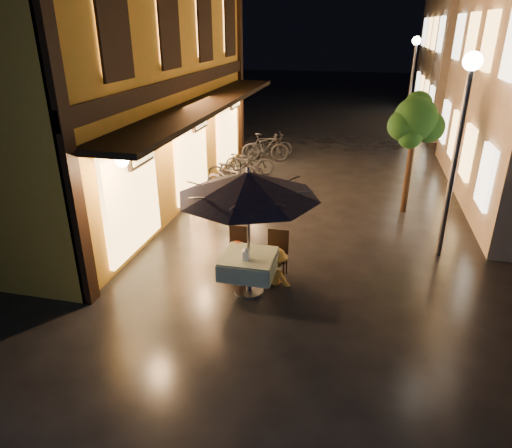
% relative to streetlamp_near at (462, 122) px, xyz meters
% --- Properties ---
extents(ground, '(90.00, 90.00, 0.00)m').
position_rel_streetlamp_near_xyz_m(ground, '(-3.00, -2.00, -2.92)').
color(ground, black).
rests_on(ground, ground).
extents(west_building, '(5.90, 11.40, 7.40)m').
position_rel_streetlamp_near_xyz_m(west_building, '(-8.72, 2.00, 0.79)').
color(west_building, gold).
rests_on(west_building, ground).
extents(east_building_far, '(7.30, 10.30, 7.30)m').
position_rel_streetlamp_near_xyz_m(east_building_far, '(4.49, 16.00, 0.74)').
color(east_building_far, '#B8A491').
rests_on(east_building_far, ground).
extents(street_tree, '(1.43, 1.20, 3.15)m').
position_rel_streetlamp_near_xyz_m(street_tree, '(-0.59, 2.51, -0.50)').
color(street_tree, black).
rests_on(street_tree, ground).
extents(streetlamp_near, '(0.36, 0.36, 4.23)m').
position_rel_streetlamp_near_xyz_m(streetlamp_near, '(0.00, 0.00, 0.00)').
color(streetlamp_near, '#59595E').
rests_on(streetlamp_near, ground).
extents(streetlamp_far, '(0.36, 0.36, 4.23)m').
position_rel_streetlamp_near_xyz_m(streetlamp_far, '(0.00, 12.00, 0.00)').
color(streetlamp_far, '#59595E').
rests_on(streetlamp_far, ground).
extents(cafe_table, '(0.99, 0.99, 0.78)m').
position_rel_streetlamp_near_xyz_m(cafe_table, '(-3.71, -2.41, -2.33)').
color(cafe_table, '#59595E').
rests_on(cafe_table, ground).
extents(patio_umbrella, '(2.55, 2.55, 2.46)m').
position_rel_streetlamp_near_xyz_m(patio_umbrella, '(-3.71, -2.41, -0.77)').
color(patio_umbrella, '#59595E').
rests_on(patio_umbrella, ground).
extents(cafe_chair_left, '(0.42, 0.42, 0.97)m').
position_rel_streetlamp_near_xyz_m(cafe_chair_left, '(-4.11, -1.67, -2.38)').
color(cafe_chair_left, black).
rests_on(cafe_chair_left, ground).
extents(cafe_chair_right, '(0.42, 0.42, 0.97)m').
position_rel_streetlamp_near_xyz_m(cafe_chair_right, '(-3.31, -1.67, -2.38)').
color(cafe_chair_right, black).
rests_on(cafe_chair_right, ground).
extents(table_lantern, '(0.16, 0.16, 0.25)m').
position_rel_streetlamp_near_xyz_m(table_lantern, '(-3.71, -2.59, -2.00)').
color(table_lantern, white).
rests_on(table_lantern, cafe_table).
extents(person_orange, '(0.80, 0.65, 1.53)m').
position_rel_streetlamp_near_xyz_m(person_orange, '(-4.09, -1.90, -2.15)').
color(person_orange, orange).
rests_on(person_orange, ground).
extents(person_yellow, '(1.01, 0.78, 1.37)m').
position_rel_streetlamp_near_xyz_m(person_yellow, '(-3.30, -1.91, -2.23)').
color(person_yellow, gold).
rests_on(person_yellow, ground).
extents(bicycle_0, '(2.02, 1.13, 1.01)m').
position_rel_streetlamp_near_xyz_m(bicycle_0, '(-5.36, 1.10, -2.41)').
color(bicycle_0, black).
rests_on(bicycle_0, ground).
extents(bicycle_1, '(1.72, 0.96, 0.99)m').
position_rel_streetlamp_near_xyz_m(bicycle_1, '(-5.52, 2.53, -2.42)').
color(bicycle_1, black).
rests_on(bicycle_1, ground).
extents(bicycle_2, '(1.80, 0.92, 0.90)m').
position_rel_streetlamp_near_xyz_m(bicycle_2, '(-5.72, 3.75, -2.47)').
color(bicycle_2, '#232329').
rests_on(bicycle_2, ground).
extents(bicycle_3, '(1.49, 0.44, 0.89)m').
position_rel_streetlamp_near_xyz_m(bicycle_3, '(-5.58, 4.04, -2.47)').
color(bicycle_3, black).
rests_on(bicycle_3, ground).
extents(bicycle_4, '(1.71, 0.73, 0.88)m').
position_rel_streetlamp_near_xyz_m(bicycle_4, '(-5.49, 4.86, -2.48)').
color(bicycle_4, black).
rests_on(bicycle_4, ground).
extents(bicycle_5, '(1.81, 0.80, 1.05)m').
position_rel_streetlamp_near_xyz_m(bicycle_5, '(-5.30, 6.49, -2.39)').
color(bicycle_5, black).
rests_on(bicycle_5, ground).
extents(bicycle_6, '(1.90, 1.26, 0.94)m').
position_rel_streetlamp_near_xyz_m(bicycle_6, '(-5.28, 7.02, -2.45)').
color(bicycle_6, black).
rests_on(bicycle_6, ground).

